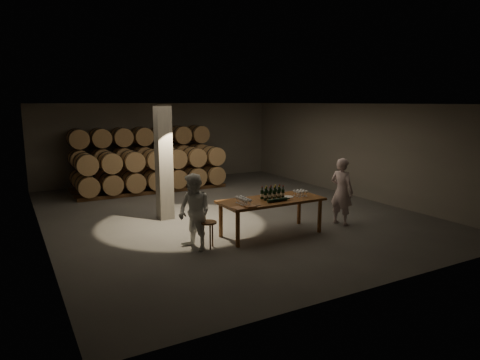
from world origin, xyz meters
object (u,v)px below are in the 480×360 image
notebook_near (250,206)px  person_woman (194,212)px  person_man (342,191)px  stool (209,226)px  tasting_table (271,203)px  plate (288,197)px  bottle_cluster (273,194)px

notebook_near → person_woman: size_ratio=0.14×
person_man → person_woman: size_ratio=1.05×
person_man → stool: bearing=74.3°
notebook_near → tasting_table: bearing=28.4°
tasting_table → person_man: (2.13, -0.16, 0.11)m
plate → person_man: (1.64, -0.15, -0.00)m
notebook_near → person_woman: person_woman is taller
bottle_cluster → person_man: person_man is taller
tasting_table → notebook_near: bearing=-153.1°
plate → notebook_near: bearing=-162.4°
plate → person_man: person_man is taller
tasting_table → notebook_near: (-0.86, -0.43, 0.12)m
tasting_table → stool: 1.81m
person_man → notebook_near: bearing=79.6°
notebook_near → person_man: (2.99, 0.28, -0.01)m
tasting_table → notebook_near: notebook_near is taller
bottle_cluster → stool: bottle_cluster is taller
tasting_table → stool: (-1.78, -0.16, -0.29)m
person_woman → notebook_near: bearing=56.8°
stool → person_man: size_ratio=0.34×
tasting_table → notebook_near: size_ratio=10.76×
bottle_cluster → person_man: (2.07, -0.21, -0.11)m
bottle_cluster → plate: 0.44m
person_man → person_woman: 4.22m
bottle_cluster → notebook_near: size_ratio=2.48×
bottle_cluster → stool: size_ratio=0.98×
bottle_cluster → stool: 1.92m
tasting_table → bottle_cluster: size_ratio=4.33×
person_man → person_woman: (-4.22, 0.06, -0.05)m
person_woman → plate: bearing=74.1°
bottle_cluster → stool: (-1.84, -0.20, -0.51)m
stool → plate: bearing=3.7°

